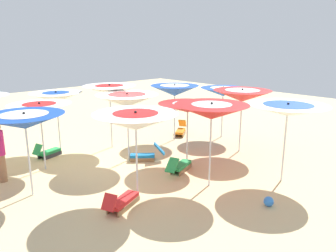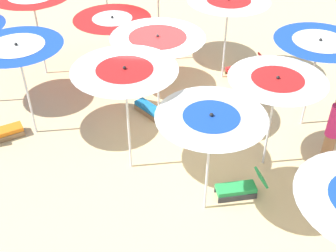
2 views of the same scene
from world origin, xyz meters
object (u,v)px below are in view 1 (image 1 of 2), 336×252
(lounger_0, at_px, (146,155))
(beach_ball, at_px, (269,201))
(beach_umbrella_9, at_px, (242,96))
(beach_umbrella_12, at_px, (110,90))
(beach_umbrella_6, at_px, (40,109))
(lounger_4, at_px, (48,152))
(beach_umbrella_8, at_px, (188,108))
(lounger_3, at_px, (181,130))
(beach_umbrella_13, at_px, (175,90))
(beach_umbrella_14, at_px, (223,92))
(beach_umbrella_2, at_px, (136,121))
(beach_umbrella_1, at_px, (25,121))
(lounger_1, at_px, (180,166))
(beach_umbrella_11, at_px, (56,97))
(lounger_2, at_px, (122,201))
(beach_umbrella_7, at_px, (127,100))
(beach_umbrella_4, at_px, (288,110))
(beachgoer_0, at_px, (0,151))
(beach_umbrella_3, at_px, (211,111))

(lounger_0, relative_size, beach_ball, 4.33)
(beach_umbrella_9, relative_size, lounger_0, 2.18)
(beach_umbrella_12, bearing_deg, beach_umbrella_6, -81.19)
(beach_umbrella_9, xyz_separation_m, lounger_4, (-4.36, -5.62, -1.95))
(beach_umbrella_8, xyz_separation_m, beach_umbrella_9, (0.58, 2.29, 0.22))
(lounger_3, bearing_deg, beach_umbrella_9, 53.87)
(beach_umbrella_13, distance_m, beach_umbrella_14, 2.12)
(beach_umbrella_14, distance_m, lounger_4, 7.43)
(beach_umbrella_2, bearing_deg, lounger_4, -175.01)
(beach_umbrella_12, bearing_deg, beach_umbrella_2, -25.28)
(beach_umbrella_1, bearing_deg, beach_umbrella_6, 146.81)
(beach_umbrella_6, relative_size, lounger_1, 1.66)
(beach_umbrella_9, distance_m, beach_umbrella_11, 6.88)
(beach_umbrella_2, xyz_separation_m, lounger_2, (0.23, -0.68, -1.91))
(beach_umbrella_7, bearing_deg, beach_umbrella_13, 103.42)
(beach_umbrella_12, bearing_deg, beach_umbrella_4, 16.84)
(beach_umbrella_12, xyz_separation_m, lounger_2, (4.35, -2.62, -2.11))
(lounger_4, xyz_separation_m, beachgoer_0, (1.15, -1.89, 0.75))
(beach_ball, bearing_deg, beach_umbrella_9, 134.52)
(lounger_3, distance_m, beachgoer_0, 7.56)
(beach_umbrella_13, height_order, beachgoer_0, beach_umbrella_13)
(lounger_1, height_order, beach_ball, lounger_1)
(lounger_4, relative_size, beachgoer_0, 0.61)
(beach_umbrella_12, relative_size, lounger_0, 2.27)
(beach_umbrella_8, height_order, beach_ball, beach_umbrella_8)
(beach_umbrella_2, xyz_separation_m, beach_umbrella_4, (2.12, 3.84, 0.07))
(beach_umbrella_8, bearing_deg, lounger_1, -60.52)
(beach_umbrella_6, distance_m, lounger_0, 3.80)
(beach_umbrella_1, relative_size, lounger_2, 1.84)
(beach_umbrella_8, distance_m, lounger_2, 4.16)
(beach_umbrella_7, height_order, beach_umbrella_9, beach_umbrella_7)
(beach_umbrella_3, bearing_deg, beach_umbrella_4, 55.62)
(beach_umbrella_2, distance_m, lounger_0, 3.38)
(beach_umbrella_6, bearing_deg, lounger_3, 88.52)
(beach_umbrella_8, distance_m, beach_umbrella_12, 3.35)
(beach_umbrella_14, height_order, lounger_3, beach_umbrella_14)
(beach_umbrella_11, height_order, beachgoer_0, beach_umbrella_11)
(beach_umbrella_7, bearing_deg, beach_umbrella_3, 7.42)
(beach_umbrella_2, xyz_separation_m, beach_umbrella_11, (-5.15, 0.27, -0.03))
(beach_umbrella_1, xyz_separation_m, beach_umbrella_8, (1.13, 4.93, -0.15))
(beach_umbrella_4, relative_size, beach_umbrella_11, 1.04)
(lounger_1, height_order, lounger_2, lounger_2)
(beach_umbrella_2, bearing_deg, beach_umbrella_12, 154.72)
(beach_umbrella_1, distance_m, beach_umbrella_8, 5.06)
(beach_umbrella_12, distance_m, beach_ball, 7.15)
(beach_umbrella_1, distance_m, beach_ball, 6.59)
(beach_umbrella_3, xyz_separation_m, beach_umbrella_13, (-4.01, 2.51, -0.08))
(beach_umbrella_12, relative_size, lounger_1, 1.87)
(beach_umbrella_14, bearing_deg, beach_umbrella_4, -30.47)
(beach_umbrella_7, bearing_deg, beach_umbrella_6, -115.74)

